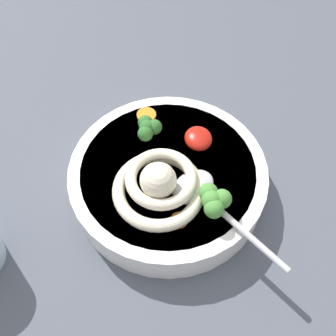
{
  "coord_description": "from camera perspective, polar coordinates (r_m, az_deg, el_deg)",
  "views": [
    {
      "loc": [
        -26.77,
        9.75,
        49.58
      ],
      "look_at": [
        1.12,
        3.71,
        8.3
      ],
      "focal_mm": 39.94,
      "sensor_mm": 36.0,
      "label": 1
    }
  ],
  "objects": [
    {
      "name": "table_slab",
      "position": [
        0.56,
        3.98,
        -4.14
      ],
      "size": [
        116.7,
        116.7,
        3.32
      ],
      "primitive_type": "cube",
      "color": "#474C56",
      "rests_on": "ground"
    },
    {
      "name": "chili_sauce_dollop",
      "position": [
        0.52,
        4.65,
        4.51
      ],
      "size": [
        4.25,
        3.82,
        1.91
      ],
      "primitive_type": "ellipsoid",
      "color": "#B2190F",
      "rests_on": "soup_bowl"
    },
    {
      "name": "soup_bowl",
      "position": [
        0.52,
        0.0,
        -1.5
      ],
      "size": [
        26.91,
        26.91,
        4.98
      ],
      "color": "white",
      "rests_on": "table_slab"
    },
    {
      "name": "broccoli_floret_right",
      "position": [
        0.45,
        6.99,
        -4.92
      ],
      "size": [
        4.72,
        4.06,
        3.73
      ],
      "color": "#7A9E60",
      "rests_on": "soup_bowl"
    },
    {
      "name": "carrot_slice_far",
      "position": [
        0.46,
        1.73,
        -7.95
      ],
      "size": [
        2.08,
        2.08,
        0.43
      ],
      "primitive_type": "cylinder",
      "color": "orange",
      "rests_on": "soup_bowl"
    },
    {
      "name": "noodle_pile",
      "position": [
        0.47,
        -1.35,
        -2.53
      ],
      "size": [
        12.99,
        12.73,
        5.22
      ],
      "color": "beige",
      "rests_on": "soup_bowl"
    },
    {
      "name": "soup_spoon",
      "position": [
        0.47,
        5.04,
        -3.91
      ],
      "size": [
        16.54,
        11.67,
        1.6
      ],
      "rotation": [
        0.0,
        0.0,
        3.67
      ],
      "color": "#B7B7BC",
      "rests_on": "soup_bowl"
    },
    {
      "name": "broccoli_floret_left",
      "position": [
        0.52,
        -3.07,
        6.12
      ],
      "size": [
        4.17,
        3.58,
        3.29
      ],
      "color": "#7A9E60",
      "rests_on": "soup_bowl"
    },
    {
      "name": "carrot_slice_front",
      "position": [
        0.56,
        -3.31,
        8.04
      ],
      "size": [
        2.87,
        2.87,
        0.49
      ],
      "primitive_type": "cylinder",
      "color": "orange",
      "rests_on": "soup_bowl"
    }
  ]
}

